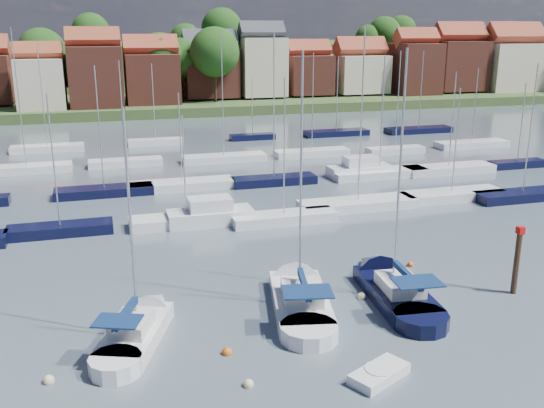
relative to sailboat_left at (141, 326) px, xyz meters
name	(u,v)px	position (x,y,z in m)	size (l,w,h in m)	color
ground	(224,169)	(12.29, 37.46, -0.37)	(260.00, 260.00, 0.00)	#43505B
sailboat_left	(141,326)	(0.00, 0.00, 0.00)	(5.80, 9.78, 13.03)	silver
sailboat_centre	(298,293)	(9.36, 1.77, -0.01)	(5.39, 12.00, 15.78)	silver
sailboat_navy	(387,285)	(15.05, 1.31, -0.01)	(4.14, 11.66, 15.83)	black
tender	(379,374)	(10.20, -7.57, -0.12)	(3.30, 2.60, 0.65)	silver
timber_piling	(515,275)	(22.27, -1.20, 0.84)	(0.40, 0.40, 6.52)	#4C331E
buoy_a	(49,382)	(-4.42, -3.64, -0.37)	(0.53, 0.53, 0.53)	beige
buoy_b	(248,386)	(4.27, -6.48, -0.37)	(0.49, 0.49, 0.49)	beige
buoy_c	(227,354)	(3.93, -3.43, -0.37)	(0.52, 0.52, 0.52)	#D85914
buoy_d	(403,333)	(13.37, -3.95, -0.37)	(0.45, 0.45, 0.45)	#D85914
buoy_e	(410,266)	(18.37, 4.48, -0.37)	(0.45, 0.45, 0.45)	#D85914
buoy_g	(361,298)	(13.03, 0.68, -0.37)	(0.50, 0.50, 0.50)	beige
marina_field	(250,173)	(14.20, 32.61, 0.07)	(79.62, 41.41, 15.93)	silver
far_shore_town	(158,73)	(14.52, 130.13, 4.24)	(212.46, 90.00, 22.27)	#3F4D26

